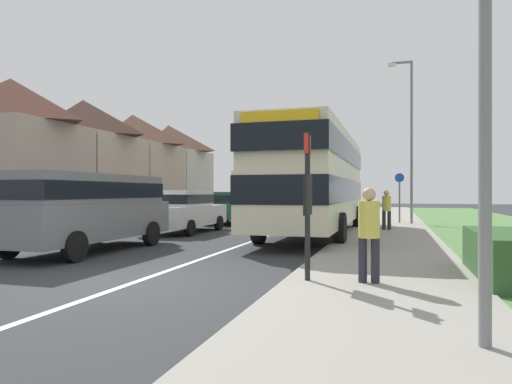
{
  "coord_description": "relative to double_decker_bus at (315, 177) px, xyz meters",
  "views": [
    {
      "loc": [
        4.38,
        -7.08,
        1.59
      ],
      "look_at": [
        0.65,
        5.26,
        1.6
      ],
      "focal_mm": 31.99,
      "sensor_mm": 36.0,
      "label": 1
    }
  ],
  "objects": [
    {
      "name": "pedestrian_walking_away",
      "position": [
        2.49,
        2.05,
        -1.17
      ],
      "size": [
        0.34,
        0.34,
        1.67
      ],
      "color": "#23232D",
      "rests_on": "ground_plane"
    },
    {
      "name": "ground_plane",
      "position": [
        -1.63,
        -9.56,
        -2.14
      ],
      "size": [
        120.0,
        120.0,
        0.0
      ],
      "primitive_type": "plane",
      "color": "#2D3033"
    },
    {
      "name": "pedestrian_at_stop",
      "position": [
        2.37,
        -9.01,
        -1.17
      ],
      "size": [
        0.34,
        0.34,
        1.67
      ],
      "color": "#23232D",
      "rests_on": "ground_plane"
    },
    {
      "name": "double_decker_bus",
      "position": [
        0.0,
        0.0,
        0.0
      ],
      "size": [
        2.8,
        11.29,
        3.7
      ],
      "color": "beige",
      "rests_on": "ground_plane"
    },
    {
      "name": "pavement_near_side",
      "position": [
        2.57,
        -3.56,
        -2.08
      ],
      "size": [
        3.2,
        68.0,
        0.12
      ],
      "primitive_type": "cube",
      "color": "gray",
      "rests_on": "ground_plane"
    },
    {
      "name": "house_terrace_far_side",
      "position": [
        -15.47,
        9.76,
        1.48
      ],
      "size": [
        6.03,
        21.98,
        7.25
      ],
      "color": "tan",
      "rests_on": "ground_plane"
    },
    {
      "name": "parked_car_dark_green",
      "position": [
        -5.1,
        5.26,
        -1.25
      ],
      "size": [
        1.96,
        4.48,
        1.61
      ],
      "color": "#19472D",
      "rests_on": "ground_plane"
    },
    {
      "name": "cycle_route_sign",
      "position": [
        3.04,
        6.57,
        -0.72
      ],
      "size": [
        0.44,
        0.08,
        2.52
      ],
      "color": "slate",
      "rests_on": "ground_plane"
    },
    {
      "name": "lane_marking_centre",
      "position": [
        -1.63,
        -1.56,
        -2.14
      ],
      "size": [
        0.14,
        60.0,
        0.01
      ],
      "primitive_type": "cube",
      "color": "silver",
      "rests_on": "ground_plane"
    },
    {
      "name": "parked_van_grey",
      "position": [
        -5.13,
        -6.24,
        -0.9
      ],
      "size": [
        2.11,
        5.51,
        2.07
      ],
      "color": "slate",
      "rests_on": "ground_plane"
    },
    {
      "name": "street_lamp_mid",
      "position": [
        3.47,
        6.03,
        2.31
      ],
      "size": [
        1.14,
        0.2,
        7.8
      ],
      "color": "slate",
      "rests_on": "ground_plane"
    },
    {
      "name": "bus_stop_sign",
      "position": [
        1.37,
        -9.09,
        -0.6
      ],
      "size": [
        0.09,
        0.52,
        2.6
      ],
      "color": "black",
      "rests_on": "ground_plane"
    },
    {
      "name": "parked_car_white",
      "position": [
        -5.16,
        -0.25,
        -1.22
      ],
      "size": [
        1.93,
        4.59,
        1.67
      ],
      "color": "silver",
      "rests_on": "ground_plane"
    },
    {
      "name": "roadside_hedge",
      "position": [
        4.67,
        -7.88,
        -1.69
      ],
      "size": [
        1.1,
        3.02,
        0.9
      ],
      "primitive_type": "cube",
      "color": "#2D5128",
      "rests_on": "ground_plane"
    }
  ]
}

